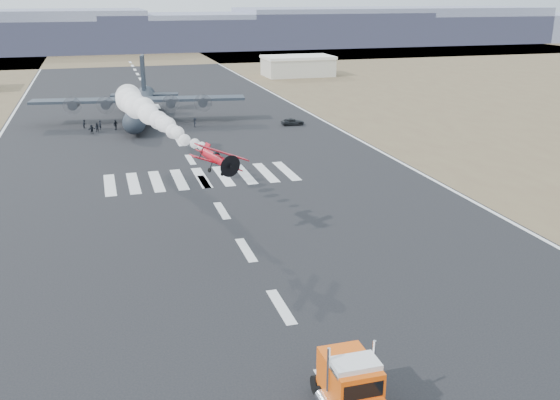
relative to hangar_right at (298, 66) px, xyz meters
name	(u,v)px	position (x,y,z in m)	size (l,w,h in m)	color
ground	(336,395)	(-46.00, -150.00, -3.01)	(500.00, 500.00, 0.00)	black
scrub_far	(126,56)	(-46.00, 80.00, -3.01)	(500.00, 80.00, 0.00)	brown
runway_markings	(190,160)	(-46.00, -90.00, -3.00)	(60.00, 260.00, 0.01)	silver
ridge_seg_d	(121,34)	(-46.00, 110.00, 3.49)	(150.00, 50.00, 13.00)	slate
ridge_seg_e	(264,30)	(19.00, 110.00, 4.49)	(150.00, 50.00, 15.00)	slate
ridge_seg_f	(391,25)	(84.00, 110.00, 5.49)	(150.00, 50.00, 17.00)	slate
ridge_seg_g	(504,28)	(149.00, 110.00, 3.49)	(150.00, 50.00, 13.00)	slate
hangar_right	(298,66)	(0.00, 0.00, 0.00)	(20.50, 12.50, 5.90)	#ADA99A
semi_truck	(353,390)	(-45.85, -152.26, -1.10)	(2.93, 8.65, 3.89)	black
aerobatic_biplane	(217,159)	(-47.96, -122.82, 5.50)	(5.66, 5.54, 3.60)	#A50B2B
smoke_trail	(139,107)	(-53.10, -93.14, 5.78)	(8.20, 36.74, 3.79)	white
transport_aircraft	(141,106)	(-50.66, -57.75, -0.03)	(39.99, 32.80, 11.55)	#222B33
support_vehicle	(293,122)	(-23.56, -69.73, -2.41)	(2.00, 4.34, 1.21)	black
crew_a	(144,120)	(-50.32, -61.03, -2.12)	(0.65, 0.53, 1.77)	black
crew_b	(97,127)	(-59.05, -65.86, -2.18)	(0.80, 0.50, 1.65)	black
crew_c	(195,122)	(-41.53, -66.31, -2.17)	(1.09, 0.51, 1.68)	black
crew_d	(116,125)	(-55.79, -64.90, -2.07)	(1.10, 0.56, 1.87)	black
crew_e	(140,124)	(-51.39, -64.93, -2.11)	(0.88, 0.54, 1.80)	black
crew_f	(92,129)	(-59.98, -67.06, -2.21)	(1.49, 0.48, 1.60)	black
crew_g	(100,125)	(-58.52, -63.81, -2.14)	(0.63, 0.52, 1.73)	black
crew_h	(85,124)	(-61.23, -61.54, -2.23)	(0.76, 0.47, 1.56)	black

